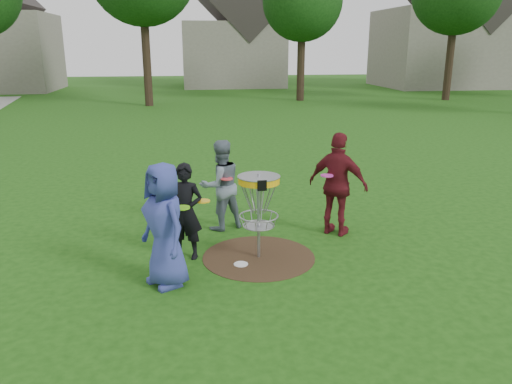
{
  "coord_description": "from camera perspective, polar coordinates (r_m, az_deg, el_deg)",
  "views": [
    {
      "loc": [
        -1.09,
        -7.28,
        3.26
      ],
      "look_at": [
        0.0,
        0.3,
        1.0
      ],
      "focal_mm": 35.0,
      "sensor_mm": 36.0,
      "label": 1
    }
  ],
  "objects": [
    {
      "name": "ground",
      "position": [
        8.05,
        0.31,
        -7.45
      ],
      "size": [
        100.0,
        100.0,
        0.0
      ],
      "primitive_type": "plane",
      "color": "#19470F",
      "rests_on": "ground"
    },
    {
      "name": "dirt_patch",
      "position": [
        8.05,
        0.31,
        -7.42
      ],
      "size": [
        1.8,
        1.8,
        0.01
      ],
      "primitive_type": "cylinder",
      "color": "#47331E",
      "rests_on": "ground"
    },
    {
      "name": "player_blue",
      "position": [
        6.98,
        -10.42,
        -3.75
      ],
      "size": [
        0.94,
        1.03,
        1.77
      ],
      "primitive_type": "imported",
      "rotation": [
        0.0,
        0.0,
        -1.01
      ],
      "color": "#343F91",
      "rests_on": "ground"
    },
    {
      "name": "player_black",
      "position": [
        7.86,
        -8.06,
        -2.23
      ],
      "size": [
        0.65,
        0.54,
        1.53
      ],
      "primitive_type": "imported",
      "rotation": [
        0.0,
        0.0,
        -0.37
      ],
      "color": "black",
      "rests_on": "ground"
    },
    {
      "name": "player_grey",
      "position": [
        9.04,
        -4.08,
        0.79
      ],
      "size": [
        0.99,
        0.89,
        1.65
      ],
      "primitive_type": "imported",
      "rotation": [
        0.0,
        0.0,
        3.55
      ],
      "color": "slate",
      "rests_on": "ground"
    },
    {
      "name": "player_maroon",
      "position": [
        8.83,
        9.35,
        0.84
      ],
      "size": [
        1.12,
        1.02,
        1.83
      ],
      "primitive_type": "imported",
      "rotation": [
        0.0,
        0.0,
        2.46
      ],
      "color": "maroon",
      "rests_on": "ground"
    },
    {
      "name": "disc_on_grass",
      "position": [
        7.78,
        -1.74,
        -8.27
      ],
      "size": [
        0.22,
        0.22,
        0.02
      ],
      "primitive_type": "cylinder",
      "color": "white",
      "rests_on": "ground"
    },
    {
      "name": "disc_golf_basket",
      "position": [
        7.69,
        0.32,
        -0.49
      ],
      "size": [
        0.66,
        0.67,
        1.38
      ],
      "color": "#9EA0A5",
      "rests_on": "ground"
    },
    {
      "name": "held_discs",
      "position": [
        7.98,
        -2.07,
        0.28
      ],
      "size": [
        2.67,
        1.96,
        0.2
      ],
      "color": "#70D517",
      "rests_on": "ground"
    },
    {
      "name": "house_row",
      "position": [
        40.78,
        0.09,
        17.68
      ],
      "size": [
        44.5,
        10.65,
        11.62
      ],
      "color": "gray",
      "rests_on": "ground"
    }
  ]
}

